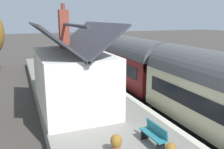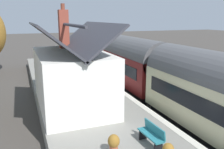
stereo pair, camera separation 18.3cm
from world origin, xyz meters
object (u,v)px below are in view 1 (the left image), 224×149
(train, at_px, (210,94))
(lamp_post_platform, at_px, (88,45))
(station_building, at_px, (73,77))
(planter_corner_building, at_px, (55,66))
(bench_near_building, at_px, (154,134))
(planter_edge_far, at_px, (45,76))
(bench_mid_platform, at_px, (75,65))
(bench_by_lamp, at_px, (68,62))
(station_sign_board, at_px, (97,65))
(planter_edge_near, at_px, (116,143))
(planter_under_sign, at_px, (78,74))
(planter_bench_left, at_px, (59,78))

(train, bearing_deg, lamp_post_platform, 16.13)
(station_building, bearing_deg, planter_corner_building, -2.57)
(bench_near_building, height_order, planter_edge_far, bench_near_building)
(bench_mid_platform, height_order, lamp_post_platform, lamp_post_platform)
(train, xyz_separation_m, lamp_post_platform, (10.62, 3.07, 1.40))
(planter_corner_building, bearing_deg, station_building, 177.43)
(bench_by_lamp, height_order, station_sign_board, station_sign_board)
(planter_edge_far, distance_m, station_sign_board, 4.28)
(planter_edge_near, bearing_deg, station_sign_board, -14.43)
(train, distance_m, planter_edge_far, 12.93)
(lamp_post_platform, bearing_deg, planter_edge_far, 82.61)
(planter_under_sign, xyz_separation_m, lamp_post_platform, (-0.36, -0.83, 2.46))
(station_building, height_order, bench_mid_platform, station_building)
(train, relative_size, planter_corner_building, 43.46)
(train, relative_size, bench_near_building, 20.35)
(planter_under_sign, bearing_deg, planter_edge_far, 88.03)
(bench_near_building, bearing_deg, planter_corner_building, 5.49)
(bench_near_building, height_order, bench_by_lamp, same)
(station_building, height_order, planter_edge_far, station_building)
(train, relative_size, planter_bench_left, 31.16)
(bench_by_lamp, relative_size, station_sign_board, 0.90)
(planter_bench_left, bearing_deg, planter_under_sign, -64.45)
(bench_by_lamp, distance_m, planter_under_sign, 4.88)
(planter_corner_building, height_order, lamp_post_platform, lamp_post_platform)
(train, bearing_deg, planter_edge_far, 30.73)
(station_building, xyz_separation_m, station_sign_board, (5.16, -3.12, -0.51))
(station_building, bearing_deg, bench_mid_platform, -13.50)
(bench_by_lamp, height_order, planter_corner_building, bench_by_lamp)
(station_building, relative_size, lamp_post_platform, 1.73)
(planter_edge_near, relative_size, lamp_post_platform, 0.19)
(station_sign_board, bearing_deg, bench_by_lamp, 9.72)
(planter_edge_far, height_order, planter_under_sign, planter_edge_far)
(planter_edge_near, relative_size, station_sign_board, 0.48)
(planter_bench_left, distance_m, station_sign_board, 3.19)
(station_building, bearing_deg, planter_edge_far, 7.15)
(planter_under_sign, height_order, lamp_post_platform, lamp_post_platform)
(station_building, distance_m, planter_bench_left, 5.81)
(bench_near_building, relative_size, lamp_post_platform, 0.36)
(bench_by_lamp, relative_size, planter_corner_building, 2.13)
(station_building, height_order, planter_edge_near, station_building)
(train, height_order, planter_edge_near, train)
(planter_edge_far, bearing_deg, station_building, -172.85)
(train, distance_m, bench_mid_platform, 14.43)
(bench_by_lamp, distance_m, lamp_post_platform, 5.75)
(bench_mid_platform, xyz_separation_m, planter_corner_building, (0.71, 1.82, -0.14))
(planter_edge_near, relative_size, planter_bench_left, 0.82)
(train, xyz_separation_m, planter_edge_far, (11.08, 6.59, -1.05))
(planter_edge_near, distance_m, planter_under_sign, 12.15)
(bench_mid_platform, height_order, planter_edge_near, bench_mid_platform)
(bench_near_building, xyz_separation_m, bench_mid_platform, (15.06, -0.30, 0.00))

